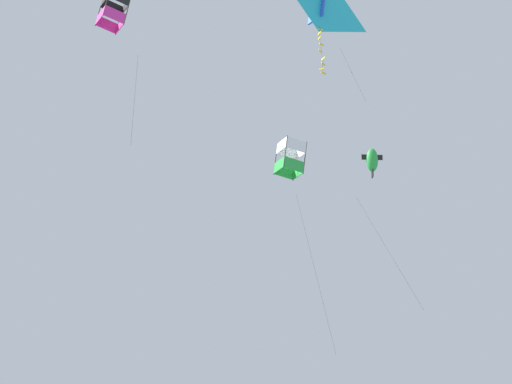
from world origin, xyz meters
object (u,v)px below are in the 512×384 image
object	(u,v)px
kite_delta_low_drifter	(320,3)
kite_box_mid_left	(113,11)
kite_box_near_left	(290,159)
kite_fish_upper_right	(372,160)

from	to	relation	value
kite_delta_low_drifter	kite_box_mid_left	bearing A→B (deg)	114.75
kite_box_near_left	kite_delta_low_drifter	bearing A→B (deg)	-111.37
kite_fish_upper_right	kite_delta_low_drifter	bearing A→B (deg)	-109.06
kite_box_near_left	kite_fish_upper_right	distance (m)	4.38
kite_box_near_left	kite_fish_upper_right	size ratio (longest dim) A/B	1.29
kite_fish_upper_right	kite_box_mid_left	xyz separation A→B (m)	(9.57, -8.69, 2.44)
kite_box_near_left	kite_delta_low_drifter	distance (m)	8.73
kite_box_near_left	kite_delta_low_drifter	xyz separation A→B (m)	(8.09, 3.26, -0.35)
kite_box_mid_left	kite_fish_upper_right	bearing A→B (deg)	-1.20
kite_box_near_left	kite_box_mid_left	xyz separation A→B (m)	(6.85, -5.54, 3.78)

